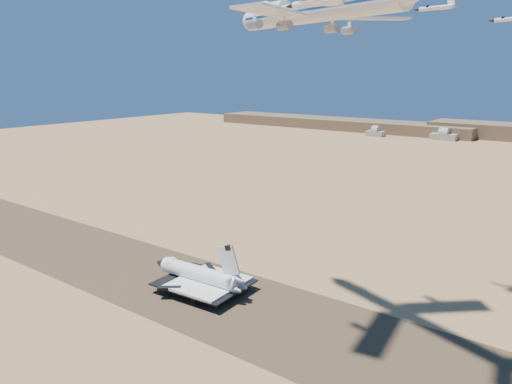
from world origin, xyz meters
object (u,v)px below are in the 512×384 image
Objects in this scene: crew_a at (192,301)px; chase_jet_c at (435,8)px; chase_jet_d at (511,19)px; shuttle at (199,276)px; chase_jet_a at (316,2)px; crew_b at (201,301)px; crew_c at (194,303)px; carrier_747 at (309,12)px.

chase_jet_c is (56.61, 62.00, 98.96)m from crew_a.
chase_jet_d reaches higher than crew_a.
chase_jet_c is 1.00× the size of chase_jet_d.
shuttle is 118.72m from chase_jet_a.
shuttle is 2.78× the size of chase_jet_d.
crew_b is 147.23m from chase_jet_d.
shuttle is 13.85m from crew_c.
carrier_747 is 59.49m from chase_jet_a.
chase_jet_a is at bearing -73.76° from chase_jet_c.
carrier_747 reaches higher than chase_jet_d.
crew_a is 0.86× the size of crew_c.
shuttle is 99.12m from carrier_747.
crew_a is 0.10× the size of chase_jet_a.
carrier_747 is at bearing -106.25° from chase_jet_d.
carrier_747 is (39.17, 8.97, 90.61)m from shuttle.
chase_jet_c is (53.88, 60.36, 98.93)m from crew_b.
chase_jet_c is (-9.17, 93.30, 8.53)m from chase_jet_a.
crew_b is 0.11× the size of chase_jet_a.
chase_jet_d is (73.34, 87.14, 96.05)m from crew_c.
shuttle reaches higher than crew_a.
crew_a is at bearing -64.01° from shuttle.
crew_c reaches higher than crew_a.
crew_a is at bearing 98.08° from crew_b.
crew_a is at bearing -131.45° from carrier_747.
shuttle is at bearing -121.13° from chase_jet_d.
crew_b is at bearing -115.27° from chase_jet_d.
crew_c is 0.12× the size of chase_jet_d.
crew_b reaches higher than crew_a.
chase_jet_d is at bearing -84.73° from crew_c.
crew_b is 115.03m from chase_jet_a.
chase_jet_d is at bearing -63.63° from crew_b.
chase_jet_a reaches higher than crew_a.
carrier_747 reaches higher than shuttle.
crew_c is at bearing 167.41° from chase_jet_a.
crew_a is 0.96× the size of crew_b.
shuttle is 12.31m from crew_b.
crew_c is at bearing 145.56° from crew_b.
carrier_747 reaches higher than chase_jet_a.
crew_b is 0.89× the size of crew_c.
carrier_747 is at bearing -52.99° from crew_a.
crew_c is (-0.55, -2.67, 0.10)m from crew_b.
chase_jet_c is (62.00, 52.37, 94.28)m from shuttle.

